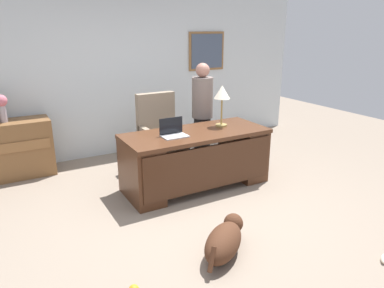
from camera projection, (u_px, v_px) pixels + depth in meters
name	position (u px, v px, depth m)	size (l,w,h in m)	color
ground_plane	(202.00, 211.00, 4.29)	(12.00, 12.00, 0.00)	gray
back_wall	(123.00, 73.00, 6.04)	(7.00, 0.16, 2.70)	silver
desk	(197.00, 157.00, 4.83)	(1.94, 0.81, 0.77)	#4C2B19
armchair	(161.00, 137.00, 5.47)	(0.60, 0.59, 1.15)	gray
person_standing	(202.00, 114.00, 5.56)	(0.32, 0.32, 1.58)	#262323
dog_lying	(225.00, 240.00, 3.44)	(0.69, 0.62, 0.30)	#472819
laptop	(173.00, 132.00, 4.55)	(0.32, 0.22, 0.22)	#B2B5BA
desk_lamp	(222.00, 95.00, 4.90)	(0.22, 0.22, 0.56)	#9E8447
vase_with_flowers	(1.00, 105.00, 4.96)	(0.17, 0.17, 0.38)	#A196A3
dog_toy_bone	(384.00, 259.00, 3.37)	(0.15, 0.05, 0.05)	beige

